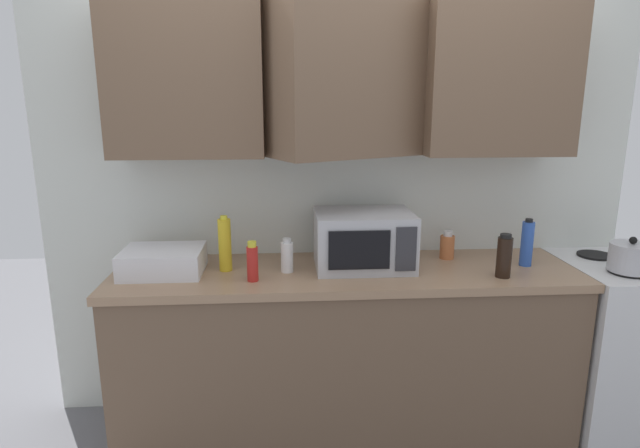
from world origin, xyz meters
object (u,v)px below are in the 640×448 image
object	(u,v)px
microwave	(364,240)
bottle_white_jar	(287,256)
bottle_blue_cleaner	(527,243)
bottle_soy_dark	(504,256)
bottle_spice_jar	(447,246)
dish_rack	(163,261)
stove_range	(630,344)
bottle_yellow_mustard	(225,244)
bottle_red_sauce	(252,262)
kettle	(631,257)

from	to	relation	value
microwave	bottle_white_jar	size ratio (longest dim) A/B	2.84
bottle_white_jar	bottle_blue_cleaner	bearing A→B (deg)	0.83
bottle_soy_dark	bottle_white_jar	distance (m)	1.03
bottle_spice_jar	dish_rack	bearing A→B (deg)	-174.43
bottle_spice_jar	bottle_blue_cleaner	distance (m)	0.39
stove_range	bottle_soy_dark	size ratio (longest dim) A/B	4.35
microwave	bottle_blue_cleaner	xyz separation A→B (m)	(0.82, -0.04, -0.02)
microwave	dish_rack	distance (m)	0.99
bottle_spice_jar	bottle_white_jar	size ratio (longest dim) A/B	0.89
dish_rack	bottle_soy_dark	size ratio (longest dim) A/B	1.81
bottle_white_jar	bottle_yellow_mustard	distance (m)	0.31
bottle_red_sauce	bottle_yellow_mustard	size ratio (longest dim) A/B	0.69
bottle_soy_dark	bottle_white_jar	xyz separation A→B (m)	(-1.02, 0.15, -0.02)
microwave	bottle_red_sauce	world-z (taller)	microwave
bottle_soy_dark	bottle_blue_cleaner	distance (m)	0.25
stove_range	bottle_spice_jar	distance (m)	1.12
stove_range	bottle_yellow_mustard	bearing A→B (deg)	178.91
bottle_yellow_mustard	bottle_blue_cleaner	bearing A→B (deg)	-1.01
bottle_soy_dark	bottle_blue_cleaner	world-z (taller)	bottle_blue_cleaner
stove_range	bottle_red_sauce	xyz separation A→B (m)	(-1.98, -0.12, 0.54)
bottle_blue_cleaner	bottle_red_sauce	bearing A→B (deg)	-174.28
bottle_soy_dark	bottle_red_sauce	distance (m)	1.18
stove_range	bottle_red_sauce	bearing A→B (deg)	-176.45
bottle_red_sauce	bottle_white_jar	distance (m)	0.20
bottle_white_jar	kettle	bearing A→B (deg)	-4.71
bottle_white_jar	bottle_yellow_mustard	size ratio (longest dim) A/B	0.61
dish_rack	bottle_blue_cleaner	size ratio (longest dim) A/B	1.56
microwave	kettle	bearing A→B (deg)	-8.59
kettle	bottle_red_sauce	distance (m)	1.81
dish_rack	bottle_red_sauce	bearing A→B (deg)	-18.08
bottle_red_sauce	bottle_soy_dark	bearing A→B (deg)	-1.35
bottle_blue_cleaner	stove_range	bearing A→B (deg)	-1.28
bottle_spice_jar	bottle_yellow_mustard	world-z (taller)	bottle_yellow_mustard
dish_rack	bottle_spice_jar	bearing A→B (deg)	5.57
bottle_soy_dark	bottle_blue_cleaner	xyz separation A→B (m)	(0.19, 0.16, 0.01)
dish_rack	bottle_white_jar	world-z (taller)	bottle_white_jar
bottle_white_jar	bottle_red_sauce	bearing A→B (deg)	-143.30
bottle_soy_dark	bottle_white_jar	size ratio (longest dim) A/B	1.24
dish_rack	bottle_red_sauce	xyz separation A→B (m)	(0.44, -0.14, 0.03)
kettle	bottle_blue_cleaner	world-z (taller)	bottle_blue_cleaner
bottle_blue_cleaner	bottle_red_sauce	size ratio (longest dim) A/B	1.28
stove_range	bottle_soy_dark	world-z (taller)	bottle_soy_dark
bottle_spice_jar	bottle_red_sauce	xyz separation A→B (m)	(-1.01, -0.28, 0.02)
microwave	bottle_yellow_mustard	xyz separation A→B (m)	(-0.68, -0.01, -0.01)
bottle_red_sauce	bottle_yellow_mustard	distance (m)	0.22
kettle	microwave	size ratio (longest dim) A/B	0.41
bottle_spice_jar	bottle_blue_cleaner	size ratio (longest dim) A/B	0.62
bottle_spice_jar	bottle_soy_dark	bearing A→B (deg)	-60.80
dish_rack	bottle_soy_dark	distance (m)	1.63
bottle_red_sauce	bottle_white_jar	size ratio (longest dim) A/B	1.12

